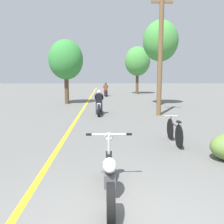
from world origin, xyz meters
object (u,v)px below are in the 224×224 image
object	(u,v)px
roadside_tree_right_near	(161,42)
motorcycle_rider_lead	(99,105)
roadside_tree_left	(66,60)
bicycle_parked	(174,132)
utility_pole	(160,53)
motorcycle_foreground	(110,174)
roadside_tree_right_far	(137,61)
motorcycle_rider_far	(106,91)

from	to	relation	value
roadside_tree_right_near	motorcycle_rider_lead	world-z (taller)	roadside_tree_right_near
roadside_tree_left	bicycle_parked	bearing A→B (deg)	-64.78
utility_pole	motorcycle_foreground	distance (m)	9.41
utility_pole	motorcycle_foreground	world-z (taller)	utility_pole
roadside_tree_left	motorcycle_rider_lead	distance (m)	6.27
roadside_tree_right_far	roadside_tree_left	bearing A→B (deg)	-125.17
motorcycle_foreground	motorcycle_rider_lead	size ratio (longest dim) A/B	1.00
motorcycle_rider_far	bicycle_parked	bearing A→B (deg)	-83.12
roadside_tree_left	motorcycle_rider_lead	xyz separation A→B (m)	(2.54, -5.04, -2.73)
motorcycle_rider_far	roadside_tree_right_near	bearing A→B (deg)	-63.55
motorcycle_foreground	motorcycle_rider_far	size ratio (longest dim) A/B	0.97
roadside_tree_right_near	roadside_tree_right_far	distance (m)	10.43
roadside_tree_right_far	motorcycle_rider_lead	distance (m)	15.26
roadside_tree_right_far	motorcycle_rider_far	distance (m)	5.56
utility_pole	bicycle_parked	world-z (taller)	utility_pole
motorcycle_rider_far	bicycle_parked	world-z (taller)	motorcycle_rider_far
roadside_tree_right_near	bicycle_parked	world-z (taller)	roadside_tree_right_near
motorcycle_rider_lead	bicycle_parked	bearing A→B (deg)	-66.14
utility_pole	roadside_tree_left	distance (m)	7.89
roadside_tree_right_near	roadside_tree_left	bearing A→B (deg)	170.96
motorcycle_rider_far	bicycle_parked	distance (m)	17.33
motorcycle_foreground	roadside_tree_right_far	bearing A→B (deg)	81.08
roadside_tree_right_far	motorcycle_rider_far	size ratio (longest dim) A/B	2.54
roadside_tree_right_far	motorcycle_foreground	world-z (taller)	roadside_tree_right_far
roadside_tree_right_far	bicycle_parked	bearing A→B (deg)	-94.40
roadside_tree_right_near	motorcycle_rider_lead	bearing A→B (deg)	-136.58
roadside_tree_right_far	roadside_tree_left	distance (m)	11.42
utility_pole	roadside_tree_right_near	size ratio (longest dim) A/B	1.08
roadside_tree_left	motorcycle_rider_far	world-z (taller)	roadside_tree_left
roadside_tree_right_near	roadside_tree_right_far	size ratio (longest dim) A/B	1.11
motorcycle_rider_far	bicycle_parked	size ratio (longest dim) A/B	1.26
motorcycle_rider_lead	roadside_tree_right_far	bearing A→B (deg)	74.31
utility_pole	motorcycle_rider_lead	world-z (taller)	utility_pole
roadside_tree_left	motorcycle_rider_far	distance (m)	7.65
roadside_tree_left	motorcycle_rider_far	xyz separation A→B (m)	(2.96, 6.51, -2.71)
motorcycle_rider_lead	bicycle_parked	distance (m)	6.18
roadside_tree_right_near	motorcycle_foreground	world-z (taller)	roadside_tree_right_near
roadside_tree_right_near	motorcycle_rider_far	xyz separation A→B (m)	(-3.77, 7.58, -3.90)
roadside_tree_right_far	motorcycle_rider_lead	size ratio (longest dim) A/B	2.61
roadside_tree_right_near	motorcycle_rider_lead	xyz separation A→B (m)	(-4.20, -3.97, -3.91)
roadside_tree_right_near	roadside_tree_left	xyz separation A→B (m)	(-6.73, 1.07, -1.19)
utility_pole	motorcycle_rider_far	world-z (taller)	utility_pole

